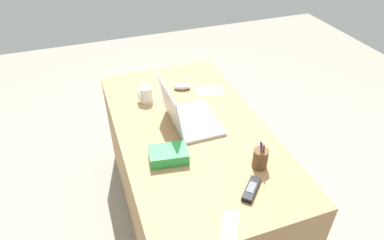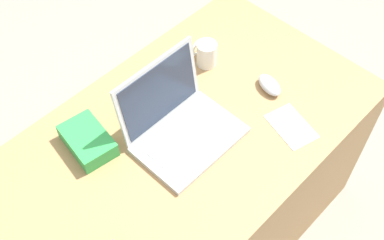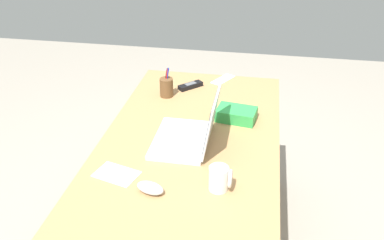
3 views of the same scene
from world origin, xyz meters
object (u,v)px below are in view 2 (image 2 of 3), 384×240
object	(u,v)px
laptop	(179,124)
coffee_mug_white	(206,53)
computer_mouse	(270,85)
snack_bag	(88,141)

from	to	relation	value
laptop	coffee_mug_white	xyz separation A→B (m)	(0.29, 0.16, -0.00)
laptop	computer_mouse	world-z (taller)	laptop
computer_mouse	coffee_mug_white	size ratio (longest dim) A/B	1.14
laptop	coffee_mug_white	world-z (taller)	laptop
coffee_mug_white	snack_bag	xyz separation A→B (m)	(-0.53, 0.02, -0.02)
computer_mouse	snack_bag	world-z (taller)	snack_bag
laptop	coffee_mug_white	size ratio (longest dim) A/B	3.53
computer_mouse	snack_bag	bearing A→B (deg)	173.50
coffee_mug_white	computer_mouse	bearing A→B (deg)	-75.75
laptop	snack_bag	bearing A→B (deg)	143.62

